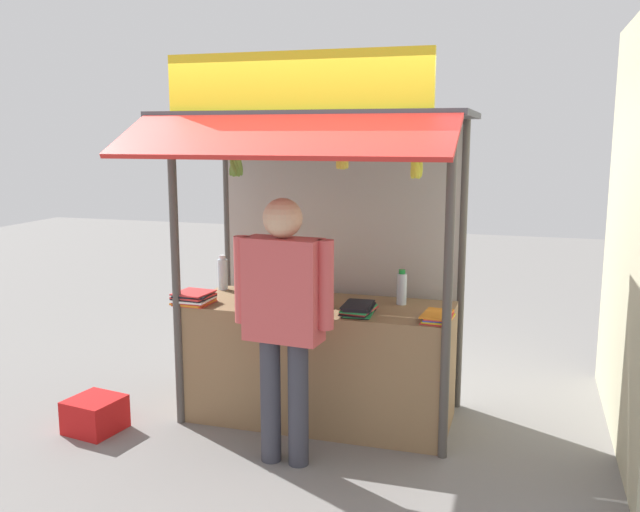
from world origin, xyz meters
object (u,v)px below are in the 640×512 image
water_bottle_back_left (223,274)px  banana_bunch_inner_right (342,158)px  magazine_stack_center (438,317)px  magazine_stack_rear_center (194,298)px  banana_bunch_leftmost (236,165)px  water_bottle_front_right (402,288)px  water_bottle_back_right (302,286)px  vendor_person (283,307)px  plastic_crate (95,415)px  banana_bunch_rightmost (416,166)px  magazine_stack_mid_left (359,309)px  magazine_stack_left (312,308)px

water_bottle_back_left → banana_bunch_inner_right: bearing=-31.4°
magazine_stack_center → banana_bunch_inner_right: banana_bunch_inner_right is taller
magazine_stack_rear_center → banana_bunch_leftmost: banana_bunch_leftmost is taller
water_bottle_front_right → banana_bunch_leftmost: 1.47m
water_bottle_back_right → banana_bunch_inner_right: (0.44, -0.53, 0.95)m
vendor_person → magazine_stack_center: bearing=36.9°
water_bottle_front_right → plastic_crate: water_bottle_front_right is taller
water_bottle_front_right → banana_bunch_rightmost: banana_bunch_rightmost is taller
magazine_stack_mid_left → magazine_stack_center: bearing=-1.3°
water_bottle_front_right → banana_bunch_inner_right: (-0.27, -0.63, 0.94)m
magazine_stack_rear_center → banana_bunch_rightmost: size_ratio=1.01×
water_bottle_front_right → water_bottle_back_left: water_bottle_back_left is taller
vendor_person → magazine_stack_left: bearing=93.6°
banana_bunch_leftmost → banana_bunch_rightmost: same height
magazine_stack_mid_left → magazine_stack_rear_center: size_ratio=1.14×
water_bottle_front_right → water_bottle_back_left: size_ratio=0.93×
banana_bunch_inner_right → magazine_stack_left: bearing=136.0°
banana_bunch_inner_right → banana_bunch_leftmost: 0.71m
plastic_crate → magazine_stack_left: bearing=18.2°
water_bottle_back_right → banana_bunch_rightmost: size_ratio=0.83×
water_bottle_back_right → vendor_person: vendor_person is taller
magazine_stack_center → plastic_crate: 2.48m
banana_bunch_inner_right → banana_bunch_leftmost: same height
water_bottle_front_right → banana_bunch_inner_right: bearing=-113.4°
water_bottle_back_right → banana_bunch_leftmost: (-0.27, -0.54, 0.90)m
banana_bunch_rightmost → vendor_person: (-0.75, -0.26, -0.86)m
magazine_stack_mid_left → vendor_person: vendor_person is taller
banana_bunch_leftmost → plastic_crate: bearing=-168.5°
vendor_person → banana_bunch_leftmost: bearing=153.2°
magazine_stack_rear_center → plastic_crate: (-0.58, -0.42, -0.79)m
vendor_person → water_bottle_back_left: bearing=137.0°
plastic_crate → magazine_stack_mid_left: bearing=15.5°
magazine_stack_center → banana_bunch_rightmost: 1.03m
water_bottle_back_right → banana_bunch_rightmost: banana_bunch_rightmost is taller
magazine_stack_center → banana_bunch_inner_right: 1.21m
water_bottle_back_left → banana_bunch_rightmost: 1.96m
magazine_stack_center → magazine_stack_left: bearing=-179.8°
water_bottle_back_left → vendor_person: vendor_person is taller
magazine_stack_mid_left → banana_bunch_inner_right: 1.06m
banana_bunch_inner_right → plastic_crate: 2.50m
magazine_stack_rear_center → magazine_stack_mid_left: bearing=3.5°
magazine_stack_center → vendor_person: vendor_person is taller
water_bottle_back_right → plastic_crate: size_ratio=0.68×
magazine_stack_rear_center → banana_bunch_leftmost: size_ratio=0.97×
water_bottle_back_right → vendor_person: size_ratio=0.14×
magazine_stack_mid_left → vendor_person: size_ratio=0.19×
water_bottle_front_right → magazine_stack_left: (-0.55, -0.37, -0.10)m
water_bottle_front_right → magazine_stack_rear_center: (-1.42, -0.42, -0.07)m
water_bottle_back_right → water_bottle_back_left: size_ratio=0.85×
water_bottle_back_left → magazine_stack_rear_center: (-0.00, -0.49, -0.08)m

